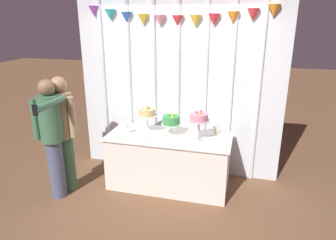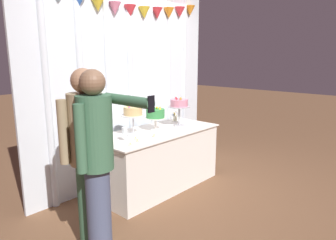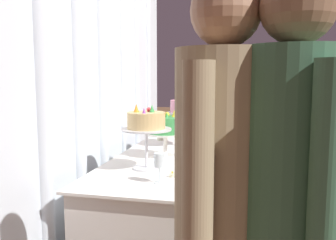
% 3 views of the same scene
% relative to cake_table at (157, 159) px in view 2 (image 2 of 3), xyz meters
% --- Properties ---
extents(ground_plane, '(24.00, 24.00, 0.00)m').
position_rel_cake_table_xyz_m(ground_plane, '(0.00, -0.10, -0.38)').
color(ground_plane, brown).
extents(draped_curtain, '(3.07, 0.16, 2.72)m').
position_rel_cake_table_xyz_m(draped_curtain, '(-0.05, 0.52, 1.06)').
color(draped_curtain, silver).
rests_on(draped_curtain, ground_plane).
extents(cake_table, '(1.72, 0.78, 0.77)m').
position_rel_cake_table_xyz_m(cake_table, '(0.00, 0.00, 0.00)').
color(cake_table, white).
rests_on(cake_table, ground_plane).
extents(cake_display_leftmost, '(0.30, 0.30, 0.40)m').
position_rel_cake_table_xyz_m(cake_display_leftmost, '(-0.34, 0.08, 0.66)').
color(cake_display_leftmost, silver).
rests_on(cake_display_leftmost, cake_table).
extents(cake_display_center, '(0.28, 0.28, 0.33)m').
position_rel_cake_table_xyz_m(cake_display_center, '(0.02, 0.05, 0.59)').
color(cake_display_center, silver).
rests_on(cake_display_center, cake_table).
extents(cake_display_rightmost, '(0.30, 0.30, 0.40)m').
position_rel_cake_table_xyz_m(cake_display_rightmost, '(0.41, -0.02, 0.68)').
color(cake_display_rightmost, '#B2B2B7').
rests_on(cake_display_rightmost, cake_table).
extents(wine_glass, '(0.06, 0.06, 0.16)m').
position_rel_cake_table_xyz_m(wine_glass, '(-0.60, -0.07, 0.50)').
color(wine_glass, silver).
rests_on(wine_glass, cake_table).
extents(flower_vase, '(0.08, 0.07, 0.17)m').
position_rel_cake_table_xyz_m(flower_vase, '(0.63, 0.24, 0.45)').
color(flower_vase, beige).
rests_on(flower_vase, cake_table).
extents(tealight_far_left, '(0.05, 0.05, 0.03)m').
position_rel_cake_table_xyz_m(tealight_far_left, '(-0.67, -0.24, 0.39)').
color(tealight_far_left, beige).
rests_on(tealight_far_left, cake_table).
extents(tealight_near_left, '(0.04, 0.04, 0.03)m').
position_rel_cake_table_xyz_m(tealight_near_left, '(-0.51, -0.18, 0.39)').
color(tealight_near_left, beige).
rests_on(tealight_near_left, cake_table).
extents(tealight_near_right, '(0.04, 0.04, 0.03)m').
position_rel_cake_table_xyz_m(tealight_near_right, '(-0.47, -0.11, 0.39)').
color(tealight_near_right, beige).
rests_on(tealight_near_right, cake_table).
extents(tealight_far_right, '(0.04, 0.04, 0.03)m').
position_rel_cake_table_xyz_m(tealight_far_right, '(-0.24, -0.18, 0.39)').
color(tealight_far_right, beige).
rests_on(tealight_far_right, cake_table).
extents(guest_man_dark_suit, '(0.45, 0.36, 1.62)m').
position_rel_cake_table_xyz_m(guest_man_dark_suit, '(-1.35, -0.46, 0.52)').
color(guest_man_dark_suit, '#3D6B4C').
rests_on(guest_man_dark_suit, ground_plane).
extents(guest_man_pink_jacket, '(0.43, 0.66, 1.62)m').
position_rel_cake_table_xyz_m(guest_man_pink_jacket, '(-1.39, -0.66, 0.53)').
color(guest_man_pink_jacket, '#4C5675').
rests_on(guest_man_pink_jacket, ground_plane).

